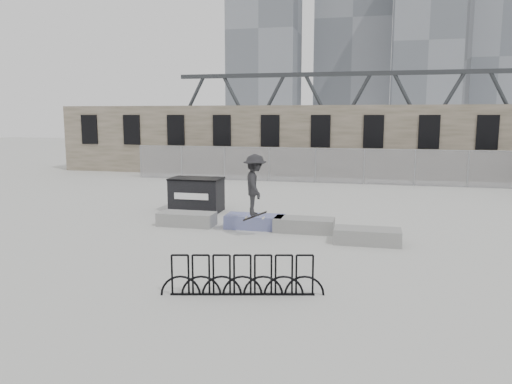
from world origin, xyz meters
TOP-DOWN VIEW (x-y plane):
  - ground at (0.00, 0.00)m, footprint 120.00×120.00m
  - stone_wall at (0.00, 16.24)m, footprint 36.00×2.58m
  - chainlink_fence at (-0.00, 12.50)m, footprint 22.06×0.06m
  - planter_far_left at (-3.13, 0.10)m, footprint 2.00×0.90m
  - planter_center_left at (-0.67, 0.23)m, footprint 2.00×0.90m
  - planter_center_right at (1.07, 0.09)m, footprint 2.00×0.90m
  - planter_offset at (3.17, -1.02)m, footprint 2.00×0.90m
  - dumpster at (-3.70, 2.70)m, footprint 2.09×1.28m
  - bike_rack at (0.59, -6.18)m, footprint 3.51×0.87m
  - skyline_towers at (-1.01, 93.81)m, footprint 58.00×28.00m
  - truss_bridge at (10.00, 55.00)m, footprint 70.00×3.00m
  - skateboarder at (-0.39, -0.94)m, footprint 1.12×1.44m

SIDE VIEW (x-z plane):
  - ground at x=0.00m, z-range 0.00..0.00m
  - planter_far_left at x=-3.13m, z-range 0.02..0.49m
  - planter_center_left at x=-0.67m, z-range 0.02..0.49m
  - planter_center_right at x=1.07m, z-range 0.02..0.49m
  - planter_offset at x=3.17m, z-range 0.02..0.49m
  - bike_rack at x=0.59m, z-range -0.01..0.89m
  - dumpster at x=-3.70m, z-range 0.01..1.38m
  - chainlink_fence at x=0.00m, z-range 0.03..2.05m
  - skateboarder at x=-0.39m, z-range 0.61..2.76m
  - stone_wall at x=0.00m, z-range 0.01..4.51m
  - truss_bridge at x=10.00m, z-range -0.77..9.03m
  - skyline_towers at x=-1.01m, z-range -3.21..44.79m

